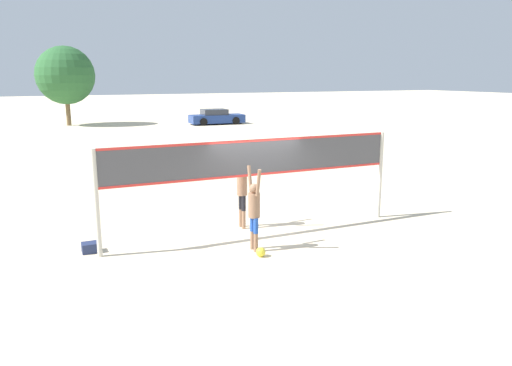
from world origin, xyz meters
name	(u,v)px	position (x,y,z in m)	size (l,w,h in m)	color
ground_plane	(256,234)	(0.00, 0.00, 0.00)	(200.00, 200.00, 0.00)	beige
volleyball_net	(256,166)	(0.00, 0.00, 1.83)	(8.05, 0.12, 2.52)	beige
player_spiker	(254,207)	(-0.55, -1.10, 1.06)	(0.28, 0.69, 2.02)	#8C664C
player_blocker	(242,185)	(-0.10, 0.70, 1.20)	(0.28, 0.72, 2.26)	#8C664C
volleyball	(261,252)	(-0.59, -1.56, 0.11)	(0.22, 0.22, 0.22)	yellow
gear_bag	(90,247)	(-4.15, 0.39, 0.12)	(0.37, 0.33, 0.23)	navy
parked_car_near	(216,117)	(9.47, 29.05, 0.59)	(4.69, 2.09, 1.29)	navy
tree_left_cluster	(65,75)	(-2.14, 33.13, 4.10)	(4.74, 4.74, 6.48)	brown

